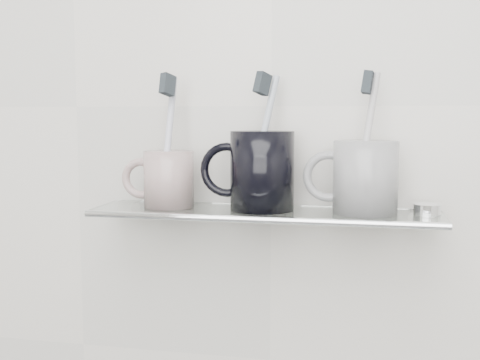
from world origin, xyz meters
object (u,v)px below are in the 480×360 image
(shelf_glass, at_px, (264,213))
(mug_right, at_px, (365,177))
(mug_left, at_px, (169,179))
(mug_center, at_px, (262,171))

(shelf_glass, distance_m, mug_right, 0.15)
(mug_left, height_order, mug_center, mug_center)
(mug_left, relative_size, mug_center, 0.73)
(mug_center, bearing_deg, mug_left, 165.35)
(mug_left, bearing_deg, mug_center, -17.49)
(mug_left, distance_m, mug_center, 0.14)
(shelf_glass, height_order, mug_left, mug_left)
(shelf_glass, distance_m, mug_center, 0.06)
(shelf_glass, xyz_separation_m, mug_right, (0.14, 0.00, 0.05))
(mug_left, xyz_separation_m, mug_center, (0.14, 0.00, 0.02))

